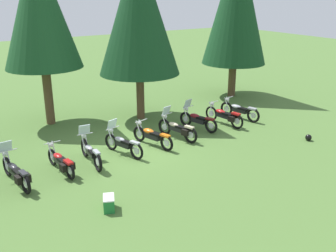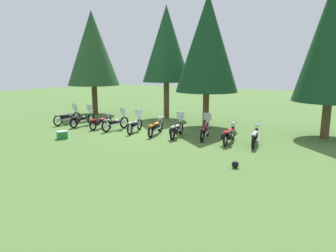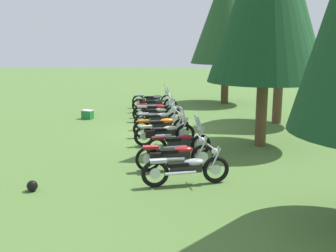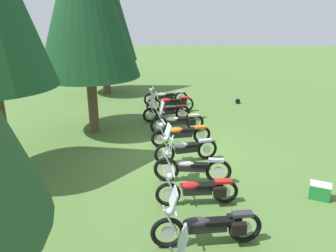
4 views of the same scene
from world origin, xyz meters
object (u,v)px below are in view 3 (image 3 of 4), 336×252
at_px(motorcycle_3, 157,112).
at_px(picnic_cooler, 88,114).
at_px(motorcycle_5, 162,125).
at_px(motorcycle_8, 174,155).
at_px(motorcycle_9, 187,168).
at_px(pine_tree_0, 227,12).
at_px(motorcycle_0, 154,99).
at_px(motorcycle_6, 164,132).
at_px(dropped_helmet, 32,186).
at_px(motorcycle_2, 155,109).
at_px(motorcycle_4, 159,118).
at_px(motorcycle_1, 154,103).
at_px(motorcycle_7, 180,143).

relative_size(motorcycle_3, picnic_cooler, 3.68).
relative_size(motorcycle_5, motorcycle_8, 0.95).
xyz_separation_m(motorcycle_9, pine_tree_0, (-14.43, 2.87, 4.90)).
bearing_deg(pine_tree_0, motorcycle_0, -67.12).
bearing_deg(motorcycle_0, motorcycle_9, -86.68).
relative_size(motorcycle_6, motorcycle_8, 0.94).
relative_size(motorcycle_0, motorcycle_5, 1.05).
bearing_deg(motorcycle_9, pine_tree_0, 66.44).
distance_m(motorcycle_8, dropped_helmet, 4.04).
height_order(motorcycle_2, motorcycle_5, motorcycle_5).
bearing_deg(motorcycle_5, motorcycle_4, 80.32).
xyz_separation_m(motorcycle_1, motorcycle_7, (8.53, 1.18, -0.00)).
xyz_separation_m(motorcycle_3, motorcycle_5, (2.87, 0.28, -0.01)).
relative_size(motorcycle_0, motorcycle_2, 1.09).
relative_size(motorcycle_4, dropped_helmet, 7.60).
relative_size(motorcycle_8, motorcycle_9, 1.01).
bearing_deg(motorcycle_8, motorcycle_4, 86.97).
height_order(motorcycle_2, motorcycle_3, motorcycle_3).
distance_m(motorcycle_3, motorcycle_4, 1.43).
xyz_separation_m(motorcycle_5, motorcycle_7, (2.87, 0.65, 0.01)).
bearing_deg(motorcycle_4, motorcycle_5, -101.07).
xyz_separation_m(motorcycle_6, motorcycle_7, (1.50, 0.54, -0.00)).
xyz_separation_m(motorcycle_0, motorcycle_8, (11.39, 1.07, -0.02)).
relative_size(motorcycle_9, dropped_helmet, 8.41).
distance_m(motorcycle_6, pine_tree_0, 11.84).
height_order(motorcycle_5, motorcycle_6, motorcycle_6).
distance_m(motorcycle_6, motorcycle_8, 3.01).
xyz_separation_m(motorcycle_5, pine_tree_0, (-8.82, 3.63, 4.91)).
bearing_deg(picnic_cooler, motorcycle_7, 33.52).
height_order(motorcycle_0, motorcycle_7, motorcycle_0).
distance_m(motorcycle_8, motorcycle_9, 1.29).
bearing_deg(motorcycle_7, pine_tree_0, 60.39).
height_order(motorcycle_0, motorcycle_9, motorcycle_0).
bearing_deg(picnic_cooler, motorcycle_8, 27.28).
bearing_deg(dropped_helmet, motorcycle_5, 152.46).
xyz_separation_m(motorcycle_0, picnic_cooler, (3.34, -3.09, -0.27)).
distance_m(motorcycle_3, motorcycle_5, 2.88).
relative_size(motorcycle_1, motorcycle_8, 1.01).
bearing_deg(motorcycle_5, pine_tree_0, 52.61).
bearing_deg(dropped_helmet, motorcycle_6, 145.20).
xyz_separation_m(motorcycle_2, pine_tree_0, (-4.76, 4.06, 4.93)).
xyz_separation_m(motorcycle_0, motorcycle_5, (7.03, 0.61, -0.04)).
bearing_deg(motorcycle_9, motorcycle_6, 86.47).
height_order(motorcycle_4, pine_tree_0, pine_tree_0).
height_order(motorcycle_6, motorcycle_9, motorcycle_6).
xyz_separation_m(motorcycle_0, motorcycle_4, (5.59, 0.48, -0.03)).
bearing_deg(motorcycle_4, motorcycle_2, 80.07).
relative_size(pine_tree_0, dropped_helmet, 29.69).
height_order(picnic_cooler, dropped_helmet, picnic_cooler).
bearing_deg(motorcycle_7, motorcycle_8, -112.80).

